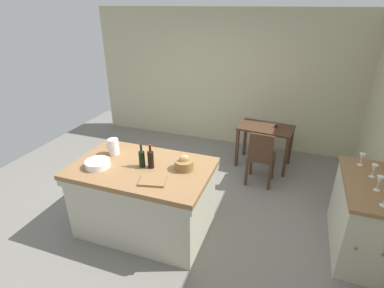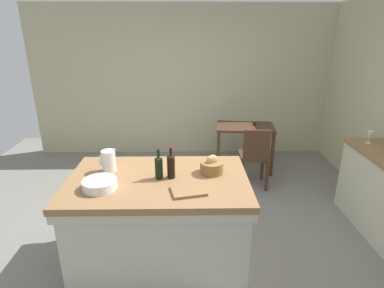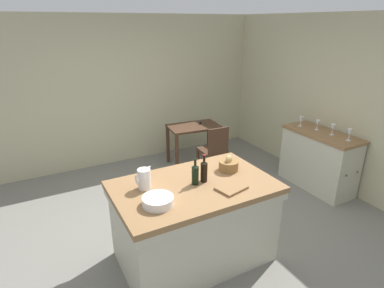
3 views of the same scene
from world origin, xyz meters
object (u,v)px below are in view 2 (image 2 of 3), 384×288
(writing_desk, at_px, (245,133))
(pitcher, at_px, (109,161))
(wooden_chair, at_px, (254,155))
(side_cabinet, at_px, (384,193))
(bread_basket, at_px, (212,166))
(island_table, at_px, (160,218))
(wine_glass_right, at_px, (370,135))
(wine_bottle_amber, at_px, (159,167))
(wash_bowl, at_px, (100,184))
(wine_bottle_dark, at_px, (171,165))
(cutting_board, at_px, (189,191))

(writing_desk, relative_size, pitcher, 3.81)
(pitcher, bearing_deg, writing_desk, 50.57)
(wooden_chair, bearing_deg, side_cabinet, -39.21)
(writing_desk, xyz_separation_m, bread_basket, (-0.70, -2.09, 0.36))
(island_table, distance_m, wine_glass_right, 2.65)
(side_cabinet, bearing_deg, wine_bottle_amber, -168.34)
(pitcher, bearing_deg, bread_basket, -3.11)
(side_cabinet, distance_m, wine_bottle_amber, 2.59)
(wine_bottle_amber, bearing_deg, wash_bowl, -159.08)
(bread_basket, bearing_deg, wine_bottle_dark, -165.44)
(island_table, distance_m, pitcher, 0.73)
(wooden_chair, relative_size, wine_glass_right, 6.00)
(side_cabinet, bearing_deg, wash_bowl, -166.76)
(wash_bowl, distance_m, wine_bottle_amber, 0.53)
(wooden_chair, bearing_deg, wine_bottle_dark, -125.72)
(wine_glass_right, bearing_deg, cutting_board, -151.52)
(cutting_board, height_order, wine_glass_right, wine_glass_right)
(pitcher, relative_size, wash_bowl, 0.86)
(island_table, distance_m, wine_bottle_dark, 0.56)
(wooden_chair, height_order, wine_bottle_amber, wine_bottle_amber)
(cutting_board, bearing_deg, wash_bowl, 174.18)
(cutting_board, relative_size, wine_bottle_dark, 0.93)
(cutting_board, distance_m, wine_bottle_amber, 0.39)
(wash_bowl, xyz_separation_m, cutting_board, (0.75, -0.08, -0.03))
(wooden_chair, bearing_deg, island_table, -128.39)
(wooden_chair, xyz_separation_m, wine_bottle_amber, (-1.21, -1.54, 0.53))
(cutting_board, bearing_deg, side_cabinet, 19.31)
(wooden_chair, relative_size, wine_bottle_amber, 3.24)
(wine_bottle_dark, bearing_deg, cutting_board, -60.23)
(wash_bowl, bearing_deg, side_cabinet, 13.24)
(side_cabinet, bearing_deg, island_table, -168.36)
(side_cabinet, relative_size, wine_glass_right, 7.82)
(island_table, height_order, pitcher, pitcher)
(wine_bottle_amber, distance_m, wine_glass_right, 2.59)
(writing_desk, height_order, wooden_chair, wooden_chair)
(writing_desk, height_order, pitcher, pitcher)
(island_table, height_order, wash_bowl, wash_bowl)
(writing_desk, distance_m, cutting_board, 2.64)
(wooden_chair, xyz_separation_m, cutting_board, (-0.94, -1.80, 0.43))
(wine_bottle_amber, bearing_deg, writing_desk, 61.62)
(island_table, bearing_deg, writing_desk, 61.39)
(bread_basket, height_order, wine_bottle_dark, wine_bottle_dark)
(side_cabinet, distance_m, wine_bottle_dark, 2.48)
(pitcher, xyz_separation_m, wine_bottle_dark, (0.60, -0.15, 0.01))
(pitcher, bearing_deg, cutting_board, -29.37)
(cutting_board, height_order, wine_bottle_amber, wine_bottle_amber)
(wine_bottle_dark, bearing_deg, pitcher, 165.85)
(side_cabinet, relative_size, wooden_chair, 1.30)
(wash_bowl, xyz_separation_m, wine_glass_right, (2.91, 1.09, 0.06))
(bread_basket, bearing_deg, cutting_board, -120.62)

